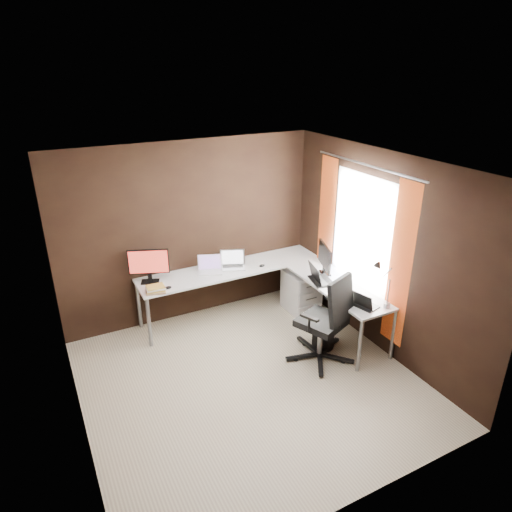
{
  "coord_description": "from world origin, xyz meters",
  "views": [
    {
      "loc": [
        -1.9,
        -3.82,
        3.43
      ],
      "look_at": [
        0.58,
        0.95,
        1.11
      ],
      "focal_mm": 32.0,
      "sensor_mm": 36.0,
      "label": 1
    }
  ],
  "objects": [
    {
      "name": "laptop_black_big",
      "position": [
        1.32,
        0.58,
        0.78
      ],
      "size": [
        0.34,
        0.42,
        0.25
      ],
      "rotation": [
        0.0,
        0.0,
        1.34
      ],
      "color": "black",
      "rests_on": "desk"
    },
    {
      "name": "monitor_left",
      "position": [
        -0.65,
        1.61,
        0.99
      ],
      "size": [
        0.5,
        0.24,
        0.46
      ],
      "rotation": [
        0.0,
        0.0,
        -0.37
      ],
      "color": "black",
      "rests_on": "desk"
    },
    {
      "name": "mouse_corner",
      "position": [
        0.88,
        1.34,
        0.75
      ],
      "size": [
        0.1,
        0.08,
        0.03
      ],
      "primitive_type": "ellipsoid",
      "rotation": [
        0.0,
        0.0,
        0.28
      ],
      "color": "black",
      "rests_on": "desk"
    },
    {
      "name": "laptop_white",
      "position": [
        0.17,
        1.54,
        0.78
      ],
      "size": [
        0.39,
        0.34,
        0.22
      ],
      "rotation": [
        0.0,
        0.0,
        -0.36
      ],
      "color": "silver",
      "rests_on": "desk"
    },
    {
      "name": "desk_lamp",
      "position": [
        1.58,
        -0.29,
        1.09
      ],
      "size": [
        0.19,
        0.22,
        0.57
      ],
      "rotation": [
        0.0,
        0.0,
        0.42
      ],
      "color": "slate",
      "rests_on": "desk"
    },
    {
      "name": "laptop_black_small",
      "position": [
        1.41,
        -0.21,
        0.77
      ],
      "size": [
        0.28,
        0.34,
        0.2
      ],
      "rotation": [
        0.0,
        0.0,
        1.83
      ],
      "color": "black",
      "rests_on": "desk"
    },
    {
      "name": "wastebasket",
      "position": [
        1.16,
        0.19,
        0.16
      ],
      "size": [
        0.35,
        0.35,
        0.33
      ],
      "primitive_type": "cylinder",
      "rotation": [
        0.0,
        0.0,
        0.29
      ],
      "color": "black",
      "rests_on": "ground"
    },
    {
      "name": "monitor_right",
      "position": [
        1.52,
        0.75,
        0.97
      ],
      "size": [
        0.21,
        0.49,
        0.42
      ],
      "rotation": [
        0.0,
        0.0,
        1.23
      ],
      "color": "black",
      "rests_on": "desk"
    },
    {
      "name": "office_chair",
      "position": [
        1.01,
        -0.01,
        0.34
      ],
      "size": [
        0.65,
        0.69,
        1.16
      ],
      "rotation": [
        0.0,
        0.0,
        0.39
      ],
      "color": "black",
      "rests_on": "ground"
    },
    {
      "name": "laptop_silver",
      "position": [
        0.51,
        1.54,
        0.78
      ],
      "size": [
        0.42,
        0.36,
        0.23
      ],
      "rotation": [
        0.0,
        0.0,
        -0.39
      ],
      "color": "silver",
      "rests_on": "desk"
    },
    {
      "name": "room",
      "position": [
        0.34,
        0.07,
        1.28
      ],
      "size": [
        3.6,
        3.6,
        2.5
      ],
      "color": "#B1A789",
      "rests_on": "ground"
    },
    {
      "name": "mouse_left",
      "position": [
        -0.51,
        1.3,
        0.75
      ],
      "size": [
        0.11,
        0.09,
        0.04
      ],
      "primitive_type": "ellipsoid",
      "rotation": [
        0.0,
        0.0,
        0.41
      ],
      "color": "black",
      "rests_on": "desk"
    },
    {
      "name": "book_stack",
      "position": [
        -0.67,
        1.3,
        0.77
      ],
      "size": [
        0.29,
        0.25,
        0.08
      ],
      "rotation": [
        0.0,
        0.0,
        -0.15
      ],
      "color": "#977651",
      "rests_on": "desk"
    },
    {
      "name": "drawer_pedestal",
      "position": [
        1.43,
        1.15,
        0.3
      ],
      "size": [
        0.42,
        0.5,
        0.6
      ],
      "primitive_type": "cube",
      "color": "silver",
      "rests_on": "ground"
    },
    {
      "name": "desk",
      "position": [
        0.84,
        1.04,
        0.68
      ],
      "size": [
        2.65,
        2.25,
        0.73
      ],
      "color": "silver",
      "rests_on": "ground"
    }
  ]
}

